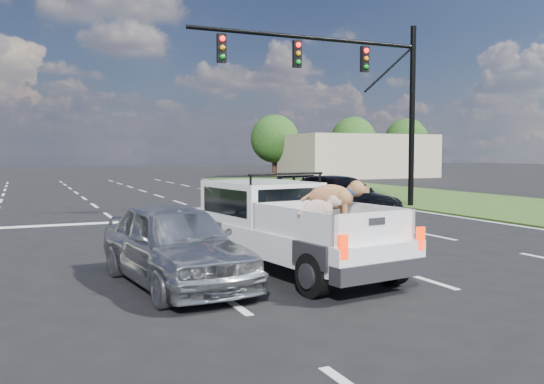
# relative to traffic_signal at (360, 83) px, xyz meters

# --- Properties ---
(ground) EXTENTS (160.00, 160.00, 0.00)m
(ground) POSITION_rel_traffic_signal_xyz_m (-7.20, -10.50, -4.73)
(ground) COLOR black
(ground) RESTS_ON ground
(road_markings) EXTENTS (17.75, 60.00, 0.01)m
(road_markings) POSITION_rel_traffic_signal_xyz_m (-7.20, -3.94, -4.72)
(road_markings) COLOR silver
(road_markings) RESTS_ON ground
(traffic_signal) EXTENTS (9.11, 0.31, 7.00)m
(traffic_signal) POSITION_rel_traffic_signal_xyz_m (0.00, 0.00, 0.00)
(traffic_signal) COLOR black
(traffic_signal) RESTS_ON ground
(building_right) EXTENTS (12.00, 7.00, 3.60)m
(building_right) POSITION_rel_traffic_signal_xyz_m (14.80, 23.50, -2.93)
(building_right) COLOR tan
(building_right) RESTS_ON ground
(tree_far_d) EXTENTS (4.20, 4.20, 5.40)m
(tree_far_d) POSITION_rel_traffic_signal_xyz_m (8.80, 27.50, -1.44)
(tree_far_d) COLOR #332114
(tree_far_d) RESTS_ON ground
(tree_far_e) EXTENTS (4.20, 4.20, 5.40)m
(tree_far_e) POSITION_rel_traffic_signal_xyz_m (16.80, 27.50, -1.44)
(tree_far_e) COLOR #332114
(tree_far_e) RESTS_ON ground
(tree_far_f) EXTENTS (4.20, 4.20, 5.40)m
(tree_far_f) POSITION_rel_traffic_signal_xyz_m (22.80, 27.50, -1.44)
(tree_far_f) COLOR #332114
(tree_far_f) RESTS_ON ground
(pickup_truck) EXTENTS (2.37, 4.95, 1.78)m
(pickup_truck) POSITION_rel_traffic_signal_xyz_m (-7.23, -9.01, -3.90)
(pickup_truck) COLOR black
(pickup_truck) RESTS_ON ground
(silver_sedan) EXTENTS (2.03, 4.11, 1.35)m
(silver_sedan) POSITION_rel_traffic_signal_xyz_m (-9.40, -9.34, -4.05)
(silver_sedan) COLOR #ADAFB4
(silver_sedan) RESTS_ON ground
(black_coupe) EXTENTS (2.81, 5.02, 1.38)m
(black_coupe) POSITION_rel_traffic_signal_xyz_m (-2.20, -2.33, -4.04)
(black_coupe) COLOR black
(black_coupe) RESTS_ON ground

